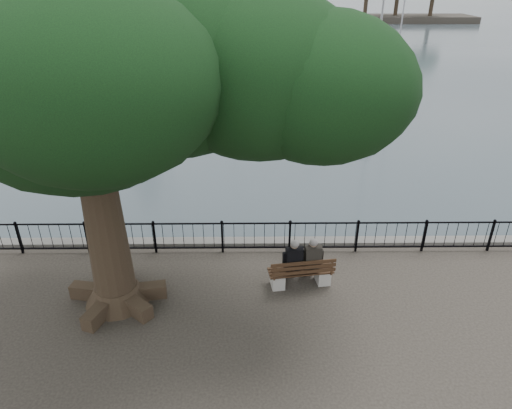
{
  "coord_description": "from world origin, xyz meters",
  "views": [
    {
      "loc": [
        -0.11,
        -9.05,
        7.58
      ],
      "look_at": [
        0.0,
        2.5,
        1.6
      ],
      "focal_mm": 32.0,
      "sensor_mm": 36.0,
      "label": 1
    }
  ],
  "objects_px": {
    "tree": "(121,63)",
    "lion_monument": "(269,27)",
    "person_right": "(311,261)",
    "person_left": "(293,263)",
    "bench": "(301,275)"
  },
  "relations": [
    {
      "from": "bench",
      "to": "tree",
      "type": "height_order",
      "value": "tree"
    },
    {
      "from": "person_right",
      "to": "lion_monument",
      "type": "height_order",
      "value": "lion_monument"
    },
    {
      "from": "bench",
      "to": "lion_monument",
      "type": "bearing_deg",
      "value": 89.05
    },
    {
      "from": "bench",
      "to": "tree",
      "type": "distance_m",
      "value": 6.84
    },
    {
      "from": "person_left",
      "to": "tree",
      "type": "distance_m",
      "value": 6.43
    },
    {
      "from": "bench",
      "to": "person_right",
      "type": "relative_size",
      "value": 1.23
    },
    {
      "from": "tree",
      "to": "lion_monument",
      "type": "xyz_separation_m",
      "value": [
        4.72,
        49.55,
        -4.6
      ]
    },
    {
      "from": "bench",
      "to": "person_right",
      "type": "xyz_separation_m",
      "value": [
        0.26,
        0.14,
        0.35
      ]
    },
    {
      "from": "person_left",
      "to": "lion_monument",
      "type": "xyz_separation_m",
      "value": [
        1.05,
        49.0,
        0.65
      ]
    },
    {
      "from": "person_left",
      "to": "person_right",
      "type": "xyz_separation_m",
      "value": [
        0.49,
        0.07,
        0.0
      ]
    },
    {
      "from": "tree",
      "to": "person_right",
      "type": "bearing_deg",
      "value": 8.46
    },
    {
      "from": "bench",
      "to": "person_right",
      "type": "bearing_deg",
      "value": 27.87
    },
    {
      "from": "person_left",
      "to": "lion_monument",
      "type": "relative_size",
      "value": 0.16
    },
    {
      "from": "person_right",
      "to": "tree",
      "type": "distance_m",
      "value": 6.73
    },
    {
      "from": "person_left",
      "to": "lion_monument",
      "type": "height_order",
      "value": "lion_monument"
    }
  ]
}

